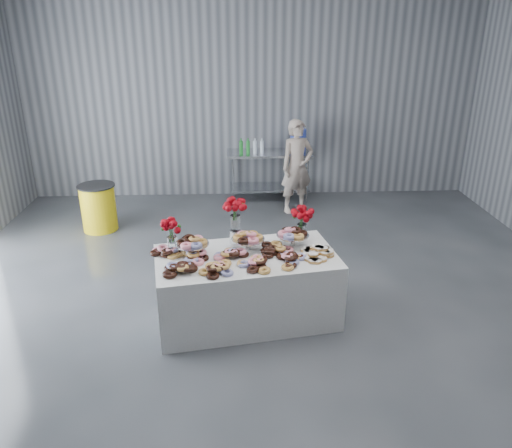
{
  "coord_description": "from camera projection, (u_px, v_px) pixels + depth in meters",
  "views": [
    {
      "loc": [
        -0.35,
        -4.47,
        3.06
      ],
      "look_at": [
        -0.1,
        0.71,
        0.93
      ],
      "focal_mm": 35.0,
      "sensor_mm": 36.0,
      "label": 1
    }
  ],
  "objects": [
    {
      "name": "display_table",
      "position": [
        246.0,
        287.0,
        5.4
      ],
      "size": [
        2.04,
        1.3,
        0.75
      ],
      "primitive_type": "cube",
      "rotation": [
        0.0,
        0.0,
        0.16
      ],
      "color": "white",
      "rests_on": "ground"
    },
    {
      "name": "bouquet_right",
      "position": [
        302.0,
        214.0,
        5.55
      ],
      "size": [
        0.26,
        0.26,
        0.42
      ],
      "color": "white",
      "rests_on": "display_table"
    },
    {
      "name": "water_jug",
      "position": [
        298.0,
        138.0,
        8.69
      ],
      "size": [
        0.28,
        0.28,
        0.55
      ],
      "color": "#445EE7",
      "rests_on": "prep_table"
    },
    {
      "name": "danish_pile",
      "position": [
        319.0,
        251.0,
        5.25
      ],
      "size": [
        0.48,
        0.48,
        0.11
      ],
      "primitive_type": null,
      "color": "white",
      "rests_on": "display_table"
    },
    {
      "name": "cake_stand_left",
      "position": [
        192.0,
        242.0,
        5.23
      ],
      "size": [
        0.36,
        0.36,
        0.17
      ],
      "color": "silver",
      "rests_on": "display_table"
    },
    {
      "name": "bouquet_left",
      "position": [
        171.0,
        227.0,
        5.22
      ],
      "size": [
        0.26,
        0.26,
        0.42
      ],
      "color": "white",
      "rests_on": "display_table"
    },
    {
      "name": "bouquet_center",
      "position": [
        235.0,
        211.0,
        5.42
      ],
      "size": [
        0.26,
        0.26,
        0.57
      ],
      "color": "silver",
      "rests_on": "display_table"
    },
    {
      "name": "room_walls",
      "position": [
        240.0,
        71.0,
        4.35
      ],
      "size": [
        8.04,
        9.04,
        4.02
      ],
      "color": "gray",
      "rests_on": "ground"
    },
    {
      "name": "prep_table",
      "position": [
        269.0,
        167.0,
        8.87
      ],
      "size": [
        1.5,
        0.6,
        0.9
      ],
      "color": "silver",
      "rests_on": "ground"
    },
    {
      "name": "cake_stand_mid",
      "position": [
        248.0,
        238.0,
        5.35
      ],
      "size": [
        0.36,
        0.36,
        0.17
      ],
      "color": "silver",
      "rests_on": "display_table"
    },
    {
      "name": "person",
      "position": [
        297.0,
        167.0,
        8.3
      ],
      "size": [
        0.67,
        0.55,
        1.57
      ],
      "primitive_type": "imported",
      "rotation": [
        0.0,
        0.0,
        0.35
      ],
      "color": "#CC8C93",
      "rests_on": "ground"
    },
    {
      "name": "trash_barrel",
      "position": [
        99.0,
        207.0,
        7.7
      ],
      "size": [
        0.57,
        0.57,
        0.73
      ],
      "rotation": [
        0.0,
        0.0,
        -0.32
      ],
      "color": "yellow",
      "rests_on": "ground"
    },
    {
      "name": "donut_mounds",
      "position": [
        246.0,
        254.0,
        5.19
      ],
      "size": [
        1.91,
        1.08,
        0.09
      ],
      "primitive_type": null,
      "rotation": [
        0.0,
        0.0,
        0.16
      ],
      "color": "gold",
      "rests_on": "display_table"
    },
    {
      "name": "cake_stand_right",
      "position": [
        293.0,
        234.0,
        5.45
      ],
      "size": [
        0.36,
        0.36,
        0.17
      ],
      "color": "silver",
      "rests_on": "display_table"
    },
    {
      "name": "ground",
      "position": [
        269.0,
        330.0,
        5.31
      ],
      "size": [
        9.0,
        9.0,
        0.0
      ],
      "primitive_type": "plane",
      "color": "#33353A",
      "rests_on": "ground"
    },
    {
      "name": "drink_bottles",
      "position": [
        251.0,
        146.0,
        8.61
      ],
      "size": [
        0.54,
        0.08,
        0.27
      ],
      "primitive_type": null,
      "color": "#268C33",
      "rests_on": "prep_table"
    }
  ]
}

